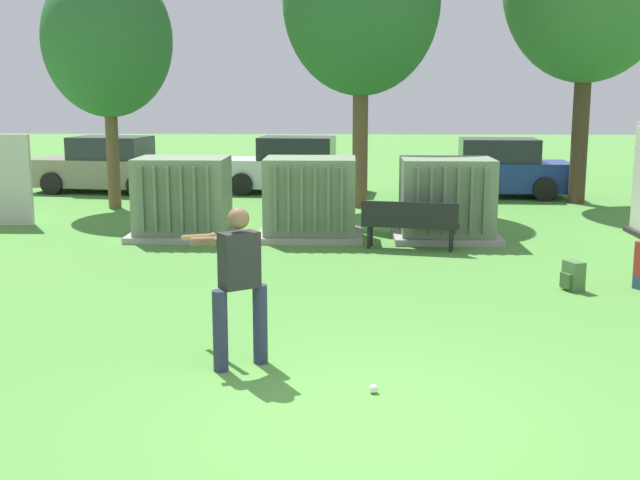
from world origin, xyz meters
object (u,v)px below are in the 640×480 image
object	(u,v)px
transformer_mid_east	(446,200)
parked_car_right_of_center	(494,170)
transformer_west	(183,199)
parked_car_left_of_center	(293,167)
backpack	(573,276)
parked_car_leftmost	(108,166)
park_bench	(410,222)
batter	(237,278)
transformer_mid_west	(310,199)
sports_ball	(374,389)

from	to	relation	value
transformer_mid_east	parked_car_right_of_center	bearing A→B (deg)	72.25
transformer_west	parked_car_left_of_center	size ratio (longest dim) A/B	0.48
backpack	parked_car_leftmost	world-z (taller)	parked_car_leftmost
transformer_west	backpack	size ratio (longest dim) A/B	4.77
parked_car_right_of_center	parked_car_left_of_center	bearing A→B (deg)	173.38
park_bench	parked_car_leftmost	world-z (taller)	parked_car_leftmost
transformer_west	transformer_mid_east	size ratio (longest dim) A/B	1.00
batter	backpack	size ratio (longest dim) A/B	3.95
backpack	parked_car_right_of_center	xyz separation A→B (m)	(0.74, 10.85, 0.54)
transformer_mid_west	backpack	bearing A→B (deg)	-45.81
transformer_west	parked_car_leftmost	distance (m)	8.15
park_bench	backpack	xyz separation A→B (m)	(2.20, -3.03, -0.32)
transformer_mid_west	backpack	world-z (taller)	transformer_mid_west
transformer_mid_west	park_bench	size ratio (longest dim) A/B	1.14
transformer_mid_west	backpack	size ratio (longest dim) A/B	4.77
transformer_mid_east	park_bench	world-z (taller)	transformer_mid_east
parked_car_leftmost	parked_car_right_of_center	bearing A→B (deg)	-3.29
transformer_mid_east	parked_car_right_of_center	size ratio (longest dim) A/B	0.49
transformer_mid_west	transformer_mid_east	size ratio (longest dim) A/B	1.00
park_bench	transformer_west	bearing A→B (deg)	165.32
transformer_west	parked_car_leftmost	xyz separation A→B (m)	(-3.66, 7.28, -0.04)
parked_car_left_of_center	park_bench	bearing A→B (deg)	-72.14
batter	parked_car_right_of_center	bearing A→B (deg)	69.76
transformer_mid_east	backpack	xyz separation A→B (m)	(1.39, -4.18, -0.57)
parked_car_leftmost	parked_car_left_of_center	bearing A→B (deg)	0.22
transformer_mid_west	parked_car_right_of_center	distance (m)	8.20
transformer_mid_west	sports_ball	size ratio (longest dim) A/B	23.33
transformer_west	parked_car_right_of_center	xyz separation A→B (m)	(7.43, 6.65, -0.04)
transformer_mid_west	parked_car_right_of_center	bearing A→B (deg)	53.72
transformer_west	parked_car_left_of_center	xyz separation A→B (m)	(1.75, 7.30, -0.04)
parked_car_leftmost	sports_ball	bearing A→B (deg)	-65.34
transformer_mid_west	transformer_mid_east	distance (m)	2.72
backpack	park_bench	bearing A→B (deg)	126.01
transformer_mid_west	parked_car_leftmost	distance (m)	9.56
park_bench	parked_car_leftmost	bearing A→B (deg)	133.93
transformer_west	backpack	world-z (taller)	transformer_west
park_bench	parked_car_left_of_center	world-z (taller)	parked_car_left_of_center
sports_ball	parked_car_right_of_center	distance (m)	15.62
backpack	parked_car_left_of_center	bearing A→B (deg)	113.20
park_bench	sports_ball	size ratio (longest dim) A/B	20.49
parked_car_right_of_center	batter	bearing A→B (deg)	-110.24
parked_car_leftmost	transformer_mid_east	bearing A→B (deg)	-39.20
backpack	parked_car_left_of_center	size ratio (longest dim) A/B	0.10
sports_ball	parked_car_right_of_center	world-z (taller)	parked_car_right_of_center
backpack	parked_car_leftmost	xyz separation A→B (m)	(-10.35, 11.48, 0.54)
parked_car_left_of_center	batter	bearing A→B (deg)	-88.54
transformer_west	sports_ball	distance (m)	9.23
parked_car_left_of_center	transformer_west	bearing A→B (deg)	-103.50
park_bench	batter	xyz separation A→B (m)	(-2.35, -6.53, 0.44)
parked_car_leftmost	transformer_mid_west	bearing A→B (deg)	-49.32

